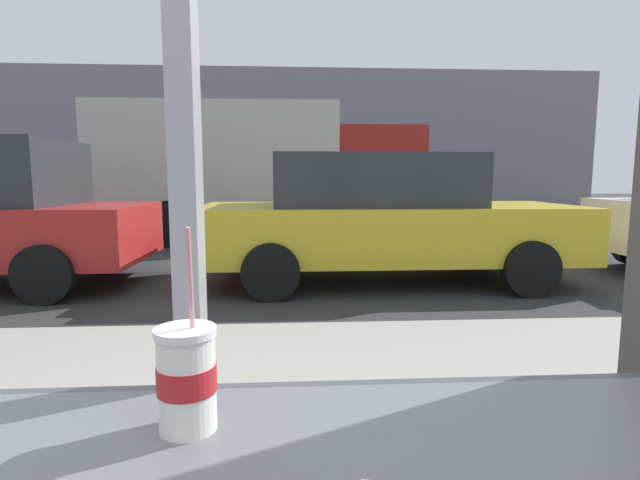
% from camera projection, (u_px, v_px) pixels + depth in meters
% --- Properties ---
extents(ground_plane, '(60.00, 60.00, 0.00)m').
position_uv_depth(ground_plane, '(280.00, 251.00, 8.93)').
color(ground_plane, '#2D2D30').
extents(sidewalk_strip, '(16.00, 2.80, 0.16)m').
position_uv_depth(sidewalk_strip, '(255.00, 416.00, 2.59)').
color(sidewalk_strip, '#9E998E').
rests_on(sidewalk_strip, ground).
extents(building_facade_far, '(28.00, 1.20, 6.03)m').
position_uv_depth(building_facade_far, '(285.00, 140.00, 21.78)').
color(building_facade_far, gray).
rests_on(building_facade_far, ground).
extents(soda_cup_left, '(0.10, 0.10, 0.32)m').
position_uv_depth(soda_cup_left, '(187.00, 377.00, 0.76)').
color(soda_cup_left, white).
rests_on(soda_cup_left, window_counter).
extents(parked_car_yellow, '(4.69, 2.04, 1.62)m').
position_uv_depth(parked_car_yellow, '(383.00, 217.00, 6.22)').
color(parked_car_yellow, gold).
rests_on(parked_car_yellow, ground).
extents(box_truck, '(6.61, 2.44, 2.79)m').
position_uv_depth(box_truck, '(256.00, 168.00, 10.34)').
color(box_truck, beige).
rests_on(box_truck, ground).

